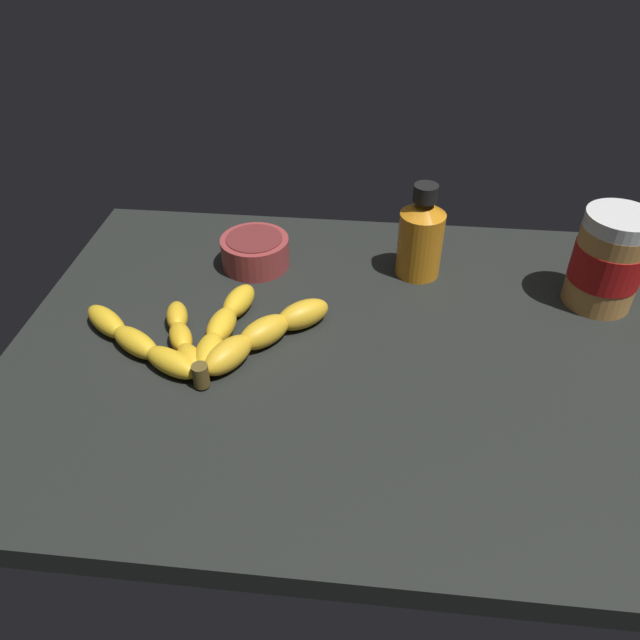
% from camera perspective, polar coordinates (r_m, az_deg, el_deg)
% --- Properties ---
extents(ground_plane, '(0.90, 0.66, 0.03)m').
position_cam_1_polar(ground_plane, '(0.82, 3.05, -3.09)').
color(ground_plane, black).
extents(banana_bunch, '(0.34, 0.20, 0.04)m').
position_cam_1_polar(banana_bunch, '(0.81, -10.07, -1.31)').
color(banana_bunch, gold).
rests_on(banana_bunch, ground_plane).
extents(peanut_butter_jar, '(0.10, 0.10, 0.14)m').
position_cam_1_polar(peanut_butter_jar, '(0.94, 24.99, 4.97)').
color(peanut_butter_jar, '#BF8442').
rests_on(peanut_butter_jar, ground_plane).
extents(honey_bottle, '(0.07, 0.07, 0.14)m').
position_cam_1_polar(honey_bottle, '(0.93, 9.26, 7.66)').
color(honey_bottle, orange).
rests_on(honey_bottle, ground_plane).
extents(small_bowl, '(0.10, 0.10, 0.05)m').
position_cam_1_polar(small_bowl, '(0.96, -5.99, 6.32)').
color(small_bowl, '#993838').
rests_on(small_bowl, ground_plane).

